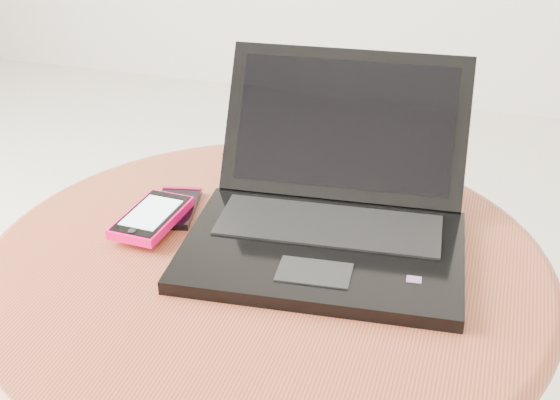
% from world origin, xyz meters
% --- Properties ---
extents(table, '(0.69, 0.69, 0.55)m').
position_xyz_m(table, '(0.04, 0.03, 0.43)').
color(table, '#653014').
rests_on(table, ground).
extents(laptop, '(0.35, 0.36, 0.19)m').
position_xyz_m(laptop, '(0.10, 0.10, 0.58)').
color(laptop, black).
rests_on(laptop, table).
extents(phone_black, '(0.07, 0.11, 0.01)m').
position_xyz_m(phone_black, '(-0.11, 0.10, 0.55)').
color(phone_black, black).
rests_on(phone_black, table).
extents(phone_pink, '(0.07, 0.12, 0.01)m').
position_xyz_m(phone_pink, '(-0.12, 0.05, 0.56)').
color(phone_pink, '#FE075E').
rests_on(phone_pink, phone_black).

